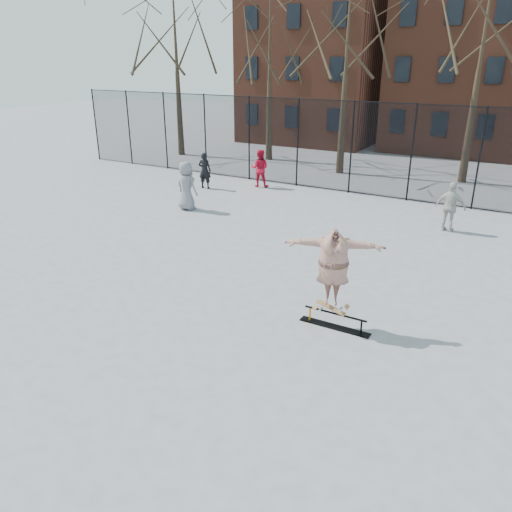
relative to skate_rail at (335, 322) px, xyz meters
The scene contains 11 objects.
ground 2.92m from the skate_rail, 151.56° to the right, with size 100.00×100.00×0.00m, color slate.
skate_rail is the anchor object (origin of this frame).
skateboard 0.29m from the skate_rail, behind, with size 0.76×0.18×0.09m, color olive, non-canonical shape.
skater 1.20m from the skate_rail, behind, with size 2.18×0.59×1.77m, color #60317C.
bystander_grey 10.47m from the skate_rail, 145.80° to the left, with size 0.94×0.61×1.92m, color slate.
bystander_black 13.55m from the skate_rail, 137.89° to the left, with size 0.60×0.39×1.65m, color black.
bystander_red 13.30m from the skate_rail, 126.99° to the left, with size 0.84×0.66×1.73m, color red.
bystander_white 8.38m from the skate_rail, 83.69° to the left, with size 1.02×0.42×1.73m, color #BBB8AD.
fence 12.05m from the skate_rail, 102.52° to the left, with size 34.03×0.07×4.00m.
tree_row 17.56m from the skate_rail, 100.12° to the left, with size 33.66×7.46×10.67m.
rowhouses 25.38m from the skate_rail, 94.28° to the left, with size 29.00×7.00×13.00m.
Camera 1 is at (5.98, -8.08, 5.71)m, focal length 35.00 mm.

